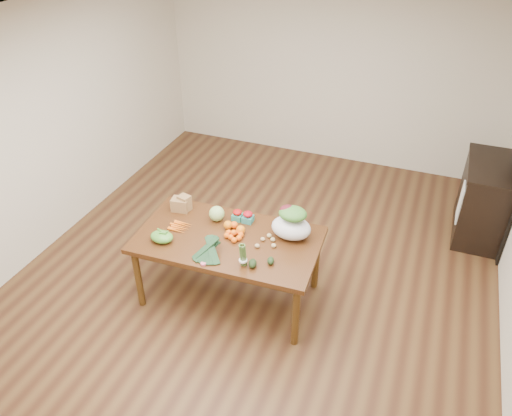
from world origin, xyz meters
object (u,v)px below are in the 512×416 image
at_px(dining_table, 229,267).
at_px(cabinet, 483,199).
at_px(mandarin_cluster, 234,234).
at_px(asparagus_bundle, 243,255).
at_px(salad_bag, 291,224).
at_px(kale_bunch, 207,251).
at_px(cabbage, 217,214).
at_px(paper_bag, 180,203).

xyz_separation_m(dining_table, cabinet, (2.37, 2.12, 0.10)).
distance_m(mandarin_cluster, asparagus_bundle, 0.44).
relative_size(mandarin_cluster, salad_bag, 0.46).
bearing_deg(asparagus_bundle, cabinet, 47.22).
relative_size(kale_bunch, salad_bag, 1.03).
bearing_deg(cabinet, asparagus_bundle, -130.24).
bearing_deg(cabbage, asparagus_bundle, -47.30).
relative_size(dining_table, cabinet, 1.74).
bearing_deg(dining_table, salad_bag, 20.34).
xyz_separation_m(paper_bag, mandarin_cluster, (0.71, -0.24, -0.04)).
height_order(cabbage, mandarin_cluster, cabbage).
relative_size(cabbage, kale_bunch, 0.40).
bearing_deg(paper_bag, mandarin_cluster, -18.78).
xyz_separation_m(asparagus_bundle, salad_bag, (0.27, 0.57, 0.03)).
height_order(mandarin_cluster, salad_bag, salad_bag).
relative_size(paper_bag, cabbage, 1.51).
xyz_separation_m(cabinet, kale_bunch, (-2.42, -2.47, 0.36)).
relative_size(cabbage, mandarin_cluster, 0.88).
distance_m(dining_table, asparagus_bundle, 0.67).
relative_size(cabbage, asparagus_bundle, 0.63).
relative_size(cabinet, asparagus_bundle, 4.08).
xyz_separation_m(dining_table, kale_bunch, (-0.05, -0.35, 0.45)).
distance_m(cabinet, salad_bag, 2.65).
bearing_deg(mandarin_cluster, paper_bag, 161.22).
bearing_deg(cabinet, cabbage, -144.01).
bearing_deg(cabbage, mandarin_cluster, -37.21).
height_order(paper_bag, asparagus_bundle, asparagus_bundle).
height_order(asparagus_bundle, salad_bag, salad_bag).
relative_size(dining_table, cabbage, 11.23).
bearing_deg(cabinet, kale_bunch, -134.44).
distance_m(paper_bag, cabbage, 0.43).
distance_m(asparagus_bundle, salad_bag, 0.63).
distance_m(paper_bag, kale_bunch, 0.86).
bearing_deg(asparagus_bundle, salad_bag, 62.25).
bearing_deg(salad_bag, cabbage, -179.82).
xyz_separation_m(paper_bag, cabbage, (0.43, -0.03, -0.01)).
height_order(cabbage, salad_bag, salad_bag).
relative_size(dining_table, asparagus_bundle, 7.11).
bearing_deg(paper_bag, cabinet, 31.48).
distance_m(cabbage, mandarin_cluster, 0.35).
bearing_deg(kale_bunch, mandarin_cluster, 72.29).
distance_m(mandarin_cluster, salad_bag, 0.56).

